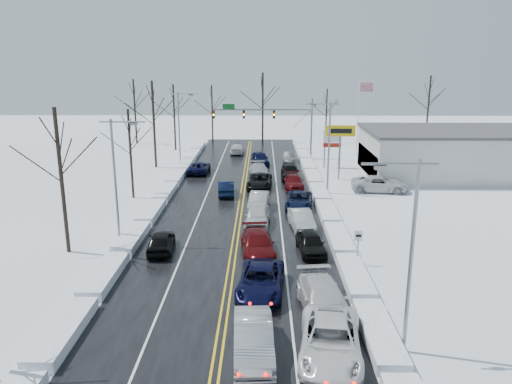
{
  "coord_description": "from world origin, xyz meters",
  "views": [
    {
      "loc": [
        2.0,
        -38.33,
        13.03
      ],
      "look_at": [
        1.47,
        0.91,
        2.5
      ],
      "focal_mm": 35.0,
      "sensor_mm": 36.0,
      "label": 1
    }
  ],
  "objects_px": {
    "traffic_signal_mast": "(274,117)",
    "oncoming_car_0": "(226,195)",
    "flagpole": "(360,113)",
    "dealership_building": "(455,153)",
    "tires_plus_sign": "(340,135)"
  },
  "relations": [
    {
      "from": "tires_plus_sign",
      "to": "dealership_building",
      "type": "relative_size",
      "value": 0.29
    },
    {
      "from": "oncoming_car_0",
      "to": "dealership_building",
      "type": "bearing_deg",
      "value": -165.39
    },
    {
      "from": "traffic_signal_mast",
      "to": "oncoming_car_0",
      "type": "bearing_deg",
      "value": -104.98
    },
    {
      "from": "tires_plus_sign",
      "to": "oncoming_car_0",
      "type": "bearing_deg",
      "value": -150.58
    },
    {
      "from": "traffic_signal_mast",
      "to": "dealership_building",
      "type": "distance_m",
      "value": 23.01
    },
    {
      "from": "traffic_signal_mast",
      "to": "flagpole",
      "type": "distance_m",
      "value": 11.9
    },
    {
      "from": "flagpole",
      "to": "dealership_building",
      "type": "height_order",
      "value": "flagpole"
    },
    {
      "from": "tires_plus_sign",
      "to": "oncoming_car_0",
      "type": "xyz_separation_m",
      "value": [
        -12.09,
        -6.82,
        -4.99
      ]
    },
    {
      "from": "traffic_signal_mast",
      "to": "flagpole",
      "type": "height_order",
      "value": "flagpole"
    },
    {
      "from": "traffic_signal_mast",
      "to": "tires_plus_sign",
      "type": "height_order",
      "value": "traffic_signal_mast"
    },
    {
      "from": "traffic_signal_mast",
      "to": "oncoming_car_0",
      "type": "xyz_separation_m",
      "value": [
        -5.04,
        -18.81,
        -5.48
      ]
    },
    {
      "from": "tires_plus_sign",
      "to": "oncoming_car_0",
      "type": "relative_size",
      "value": 1.38
    },
    {
      "from": "dealership_building",
      "to": "oncoming_car_0",
      "type": "bearing_deg",
      "value": -160.96
    },
    {
      "from": "flagpole",
      "to": "oncoming_car_0",
      "type": "relative_size",
      "value": 2.31
    },
    {
      "from": "traffic_signal_mast",
      "to": "flagpole",
      "type": "relative_size",
      "value": 1.33
    }
  ]
}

